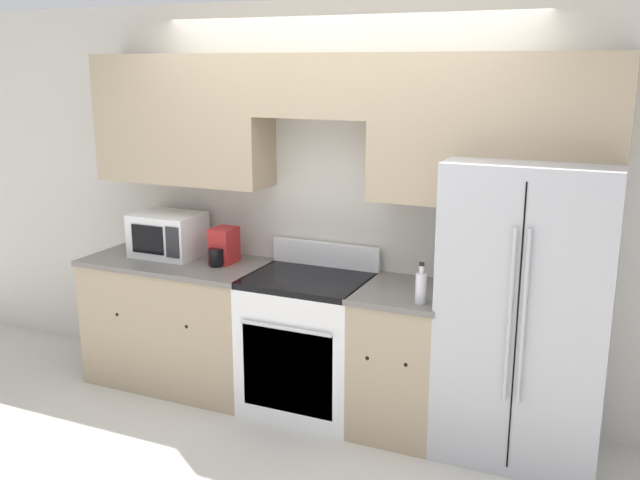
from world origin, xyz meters
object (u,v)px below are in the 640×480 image
Objects in this scene: oven_range at (308,343)px; refrigerator at (527,309)px; microwave at (168,235)px; bottle at (421,287)px.

refrigerator is (1.34, 0.07, 0.40)m from oven_range.
microwave is at bearing 175.94° from oven_range.
oven_range is 0.97m from bottle.
bottle reaches higher than oven_range.
refrigerator reaches higher than microwave.
microwave is (-2.45, 0.01, 0.19)m from refrigerator.
microwave reaches higher than oven_range.
bottle is (-0.55, -0.26, 0.14)m from refrigerator.
oven_range is 0.62× the size of refrigerator.
refrigerator is 3.70× the size of microwave.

